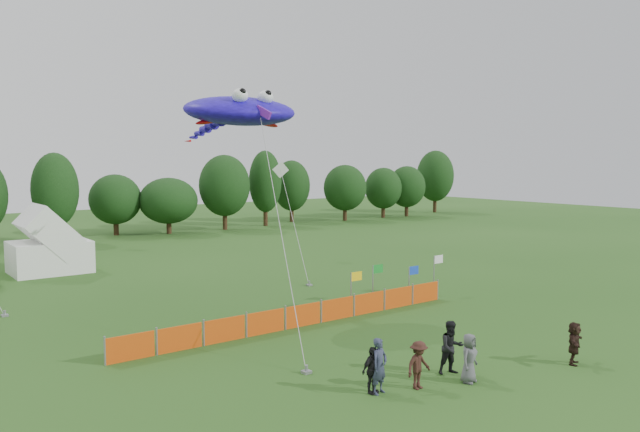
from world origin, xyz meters
TOP-DOWN VIEW (x-y plane):
  - ground at (0.00, 0.00)m, footprint 160.00×160.00m
  - treeline at (1.61, 44.93)m, footprint 104.57×8.78m
  - tent_right at (-5.22, 29.00)m, footprint 4.91×3.92m
  - barrier_fence at (0.47, 7.91)m, footprint 17.90×0.06m
  - flag_row at (7.20, 8.86)m, footprint 6.73×0.73m
  - spectator_a at (-2.29, -0.21)m, footprint 0.74×0.56m
  - spectator_b at (0.99, -0.38)m, footprint 1.10×0.97m
  - spectator_c at (-0.98, -0.69)m, footprint 1.09×0.68m
  - spectator_d at (-2.47, -0.06)m, footprint 0.95×0.50m
  - spectator_e at (0.82, -1.30)m, footprint 0.94×0.74m
  - spectator_f at (5.43, -2.42)m, footprint 1.52×1.10m
  - stingray_kite at (-0.21, 12.52)m, footprint 6.24×16.92m
  - small_kite_white at (9.58, 22.62)m, footprint 5.67×10.69m

SIDE VIEW (x-z plane):
  - ground at x=0.00m, z-range 0.00..0.00m
  - barrier_fence at x=0.47m, z-range 0.00..1.00m
  - spectator_d at x=-2.47m, z-range 0.00..1.54m
  - spectator_f at x=5.43m, z-range 0.00..1.59m
  - spectator_c at x=-0.98m, z-range 0.00..1.61m
  - spectator_e at x=0.82m, z-range 0.00..1.69m
  - spectator_a at x=-2.29m, z-range 0.00..1.83m
  - spectator_b at x=0.99m, z-range 0.00..1.91m
  - flag_row at x=7.20m, z-range 0.26..2.48m
  - tent_right at x=-5.22m, z-range 0.02..3.48m
  - treeline at x=1.61m, z-range 0.00..8.36m
  - small_kite_white at x=9.58m, z-range 1.26..8.66m
  - stingray_kite at x=-0.21m, z-range 4.42..15.32m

